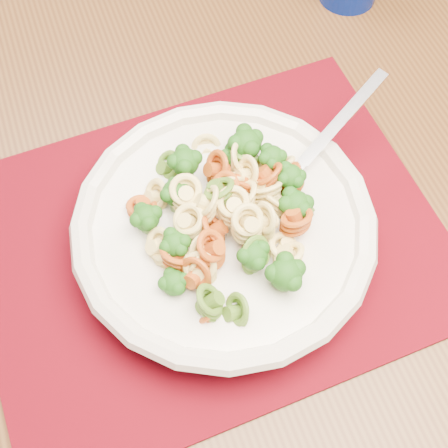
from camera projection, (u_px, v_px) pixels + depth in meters
name	position (u px, v px, depth m)	size (l,w,h in m)	color
dining_table	(131.00, 229.00, 0.71)	(1.38, 0.89, 0.77)	#553418
placemat	(209.00, 241.00, 0.58)	(0.42, 0.33, 0.00)	#52030C
pasta_bowl	(224.00, 229.00, 0.55)	(0.27, 0.27, 0.05)	silver
pasta_broccoli_heap	(224.00, 221.00, 0.54)	(0.23, 0.23, 0.06)	#EFC876
fork	(285.00, 184.00, 0.56)	(0.19, 0.02, 0.01)	silver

